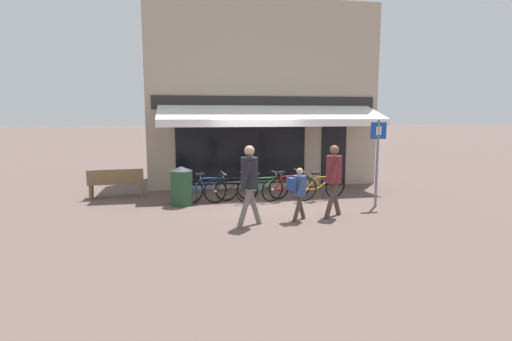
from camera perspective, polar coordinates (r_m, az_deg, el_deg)
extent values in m
plane|color=brown|center=(11.11, 1.13, -4.91)|extent=(160.00, 160.00, 0.00)
cube|color=tan|center=(15.05, 0.40, 10.52)|extent=(7.98, 3.00, 6.29)
cube|color=black|center=(13.45, -2.03, 2.67)|extent=(4.39, 0.04, 2.17)
cube|color=black|center=(14.34, 11.02, 2.12)|extent=(0.90, 0.04, 2.10)
cube|color=#282623|center=(13.55, 1.66, 9.64)|extent=(7.58, 0.06, 0.44)
cube|color=white|center=(12.78, 2.43, 8.28)|extent=(7.18, 1.64, 0.50)
cube|color=white|center=(11.99, 3.32, 6.74)|extent=(7.18, 0.03, 0.20)
cylinder|color=#47494F|center=(11.66, 0.85, -1.54)|extent=(3.90, 0.04, 0.04)
cylinder|color=#47494F|center=(11.48, -8.50, -3.17)|extent=(0.04, 0.04, 0.55)
cylinder|color=#47494F|center=(12.23, 9.62, -2.51)|extent=(0.04, 0.04, 0.55)
torus|color=black|center=(11.52, -4.18, -2.63)|extent=(0.73, 0.24, 0.72)
cylinder|color=#9E9EA3|center=(11.52, -4.18, -2.63)|extent=(0.08, 0.08, 0.08)
torus|color=black|center=(11.27, -9.30, -2.95)|extent=(0.73, 0.24, 0.72)
cylinder|color=#9E9EA3|center=(11.27, -9.30, -2.95)|extent=(0.08, 0.08, 0.08)
cylinder|color=#1E4793|center=(11.37, -6.09, -1.98)|extent=(0.59, 0.10, 0.38)
cylinder|color=#1E4793|center=(11.32, -6.28, -1.08)|extent=(0.64, 0.15, 0.05)
cylinder|color=#1E4793|center=(11.30, -7.68, -2.03)|extent=(0.12, 0.10, 0.38)
cylinder|color=#1E4793|center=(11.31, -8.39, -2.94)|extent=(0.37, 0.10, 0.05)
cylinder|color=#1E4793|center=(11.25, -8.59, -2.04)|extent=(0.32, 0.05, 0.38)
cylinder|color=#1E4793|center=(11.46, -4.44, -1.84)|extent=(0.15, 0.10, 0.35)
cylinder|color=#9E9EA3|center=(11.22, -7.94, -0.88)|extent=(0.06, 0.05, 0.11)
cube|color=black|center=(11.20, -8.02, -0.54)|extent=(0.25, 0.14, 0.06)
cylinder|color=#9E9EA3|center=(11.38, -4.70, -0.69)|extent=(0.03, 0.04, 0.14)
cylinder|color=#9E9EA3|center=(11.37, -4.69, -0.35)|extent=(0.11, 0.52, 0.07)
torus|color=black|center=(11.70, -1.18, -2.54)|extent=(0.69, 0.26, 0.69)
cylinder|color=#9E9EA3|center=(11.70, -1.18, -2.54)|extent=(0.08, 0.08, 0.07)
torus|color=black|center=(11.33, -5.84, -2.93)|extent=(0.69, 0.26, 0.69)
cylinder|color=#9E9EA3|center=(11.33, -5.84, -2.93)|extent=(0.08, 0.08, 0.07)
cylinder|color=black|center=(11.54, -2.94, -1.94)|extent=(0.55, 0.20, 0.37)
cylinder|color=black|center=(11.50, -3.14, -1.08)|extent=(0.61, 0.19, 0.05)
cylinder|color=black|center=(11.42, -4.38, -2.01)|extent=(0.11, 0.04, 0.36)
cylinder|color=black|center=(11.39, -5.00, -2.90)|extent=(0.35, 0.12, 0.05)
cylinder|color=black|center=(11.36, -5.21, -2.03)|extent=(0.30, 0.13, 0.36)
cylinder|color=black|center=(11.66, -1.46, -1.78)|extent=(0.15, 0.04, 0.33)
cylinder|color=#9E9EA3|center=(11.38, -4.67, -0.89)|extent=(0.05, 0.03, 0.11)
cube|color=black|center=(11.37, -4.75, -0.55)|extent=(0.26, 0.16, 0.06)
cylinder|color=#9E9EA3|center=(11.62, -1.74, -0.67)|extent=(0.03, 0.04, 0.14)
cylinder|color=#9E9EA3|center=(11.61, -1.75, -0.32)|extent=(0.16, 0.51, 0.06)
torus|color=black|center=(11.75, 3.31, -2.47)|extent=(0.69, 0.30, 0.70)
cylinder|color=#9E9EA3|center=(11.75, 3.31, -2.47)|extent=(0.09, 0.08, 0.07)
torus|color=black|center=(11.24, -1.24, -2.94)|extent=(0.69, 0.30, 0.70)
cylinder|color=#9E9EA3|center=(11.24, -1.24, -2.94)|extent=(0.09, 0.08, 0.07)
cylinder|color=#23703D|center=(11.51, 1.66, -1.90)|extent=(0.57, 0.19, 0.37)
cylinder|color=#23703D|center=(11.45, 1.52, -1.04)|extent=(0.63, 0.23, 0.05)
cylinder|color=#23703D|center=(11.35, 0.25, -1.99)|extent=(0.11, 0.09, 0.37)
cylinder|color=#23703D|center=(11.33, -0.42, -2.90)|extent=(0.36, 0.14, 0.05)
cylinder|color=#23703D|center=(11.26, -0.57, -2.03)|extent=(0.31, 0.10, 0.36)
cylinder|color=#23703D|center=(11.68, 3.11, -1.72)|extent=(0.15, 0.10, 0.34)
cylinder|color=#9E9EA3|center=(11.28, 0.05, -0.88)|extent=(0.06, 0.05, 0.11)
cube|color=black|center=(11.25, -0.01, -0.53)|extent=(0.26, 0.17, 0.06)
cylinder|color=#9E9EA3|center=(11.60, 2.91, -0.62)|extent=(0.04, 0.04, 0.14)
cylinder|color=#9E9EA3|center=(11.59, 2.93, -0.28)|extent=(0.18, 0.50, 0.06)
torus|color=black|center=(12.01, 6.51, -2.22)|extent=(0.72, 0.36, 0.73)
cylinder|color=#9E9EA3|center=(12.01, 6.51, -2.22)|extent=(0.09, 0.09, 0.08)
torus|color=black|center=(11.40, 2.37, -2.72)|extent=(0.72, 0.36, 0.73)
cylinder|color=#9E9EA3|center=(11.40, 2.37, -2.72)|extent=(0.09, 0.09, 0.08)
cylinder|color=#B21E1E|center=(11.73, 5.04, -1.64)|extent=(0.57, 0.21, 0.39)
cylinder|color=#B21E1E|center=(11.66, 4.95, -0.76)|extent=(0.61, 0.26, 0.05)
cylinder|color=#B21E1E|center=(11.54, 3.76, -1.74)|extent=(0.11, 0.11, 0.38)
cylinder|color=#B21E1E|center=(11.50, 3.12, -2.67)|extent=(0.36, 0.16, 0.05)
cylinder|color=#B21E1E|center=(11.43, 3.02, -1.78)|extent=(0.31, 0.11, 0.38)
cylinder|color=#B21E1E|center=(11.93, 6.35, -1.45)|extent=(0.14, 0.12, 0.35)
cylinder|color=#9E9EA3|center=(11.45, 3.61, -0.61)|extent=(0.06, 0.05, 0.11)
cube|color=black|center=(11.43, 3.57, -0.28)|extent=(0.26, 0.18, 0.06)
cylinder|color=#9E9EA3|center=(11.84, 6.21, -0.34)|extent=(0.04, 0.05, 0.14)
cylinder|color=#9E9EA3|center=(11.83, 6.24, -0.01)|extent=(0.21, 0.49, 0.07)
torus|color=black|center=(12.17, 11.28, -2.26)|extent=(0.72, 0.34, 0.70)
cylinder|color=#9E9EA3|center=(12.17, 11.28, -2.26)|extent=(0.09, 0.09, 0.08)
torus|color=black|center=(11.56, 7.23, -2.70)|extent=(0.72, 0.34, 0.70)
cylinder|color=#9E9EA3|center=(11.56, 7.23, -2.70)|extent=(0.09, 0.09, 0.08)
cylinder|color=orange|center=(11.88, 9.87, -1.71)|extent=(0.58, 0.14, 0.37)
cylinder|color=orange|center=(11.81, 9.82, -0.88)|extent=(0.62, 0.21, 0.05)
cylinder|color=orange|center=(11.70, 8.62, -1.80)|extent=(0.11, 0.12, 0.37)
cylinder|color=orange|center=(11.67, 7.96, -2.66)|extent=(0.36, 0.14, 0.05)
cylinder|color=orange|center=(11.59, 7.90, -1.83)|extent=(0.32, 0.07, 0.36)
cylinder|color=orange|center=(12.08, 11.16, -1.54)|extent=(0.14, 0.13, 0.34)
cylinder|color=#9E9EA3|center=(11.60, 8.53, -0.73)|extent=(0.06, 0.06, 0.11)
cube|color=black|center=(11.57, 8.51, -0.40)|extent=(0.26, 0.17, 0.06)
cylinder|color=#9E9EA3|center=(11.99, 11.08, -0.49)|extent=(0.04, 0.05, 0.14)
cylinder|color=#9E9EA3|center=(11.97, 11.12, -0.17)|extent=(0.17, 0.50, 0.10)
cylinder|color=slate|center=(9.09, -0.29, -5.03)|extent=(0.37, 0.13, 0.90)
cylinder|color=slate|center=(8.84, -1.60, -5.40)|extent=(0.37, 0.13, 0.90)
cylinder|color=black|center=(8.82, -0.95, -0.32)|extent=(0.39, 0.39, 0.68)
sphere|color=tan|center=(8.76, -0.95, 2.86)|extent=(0.23, 0.23, 0.23)
cylinder|color=black|center=(8.59, -1.31, -0.55)|extent=(0.32, 0.18, 0.61)
cylinder|color=black|center=(9.03, -0.89, 0.88)|extent=(0.24, 0.21, 0.30)
cylinder|color=tan|center=(9.02, -0.67, 1.45)|extent=(0.16, 0.21, 0.46)
cube|color=black|center=(8.95, -0.75, 2.81)|extent=(0.02, 0.07, 0.14)
cylinder|color=#47382D|center=(9.61, 6.41, -5.17)|extent=(0.28, 0.15, 0.62)
cylinder|color=#47382D|center=(9.39, 5.97, -5.48)|extent=(0.28, 0.15, 0.62)
cylinder|color=#334C7F|center=(9.39, 6.24, -2.15)|extent=(0.36, 0.36, 0.47)
sphere|color=tan|center=(9.34, 6.28, -0.10)|extent=(0.16, 0.16, 0.16)
cylinder|color=#334C7F|center=(9.21, 6.38, -2.36)|extent=(0.23, 0.18, 0.43)
cylinder|color=#334C7F|center=(9.58, 6.11, -1.96)|extent=(0.23, 0.18, 0.43)
cube|color=navy|center=(9.28, 5.05, -1.90)|extent=(0.19, 0.28, 0.28)
cylinder|color=#47382D|center=(10.08, 11.23, -3.96)|extent=(0.37, 0.18, 0.87)
cylinder|color=#47382D|center=(9.78, 10.66, -4.31)|extent=(0.37, 0.18, 0.87)
cylinder|color=maroon|center=(9.80, 11.06, 0.16)|extent=(0.43, 0.43, 0.66)
sphere|color=brown|center=(9.75, 11.14, 2.93)|extent=(0.22, 0.22, 0.22)
cylinder|color=maroon|center=(9.57, 11.25, -0.03)|extent=(0.31, 0.22, 0.59)
cylinder|color=maroon|center=(10.03, 10.89, 0.34)|extent=(0.31, 0.22, 0.59)
cylinder|color=#23472D|center=(11.17, -10.58, -2.46)|extent=(0.60, 0.60, 0.96)
cone|color=#33353A|center=(11.09, -10.66, 0.28)|extent=(0.61, 0.61, 0.12)
cylinder|color=slate|center=(11.18, 16.90, 0.91)|extent=(0.07, 0.07, 2.34)
cube|color=#14429E|center=(11.10, 17.11, 5.47)|extent=(0.44, 0.02, 0.44)
cube|color=white|center=(11.09, 17.14, 5.46)|extent=(0.14, 0.01, 0.22)
cube|color=brown|center=(12.73, -19.32, -1.64)|extent=(1.62, 0.52, 0.06)
cube|color=brown|center=(12.51, -19.45, -0.79)|extent=(1.60, 0.13, 0.40)
cube|color=brown|center=(12.86, -22.47, -2.72)|extent=(0.10, 0.36, 0.45)
cube|color=brown|center=(12.72, -16.04, -2.54)|extent=(0.10, 0.36, 0.45)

